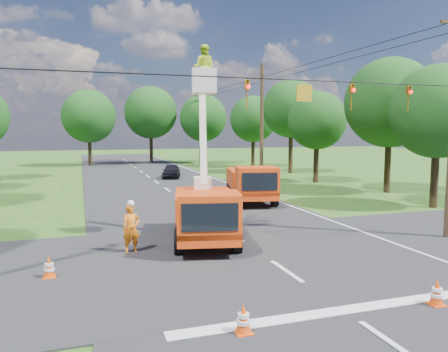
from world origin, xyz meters
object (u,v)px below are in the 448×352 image
object	(u,v)px
pole_right_far	(200,125)
bucket_truck	(205,200)
ground_worker	(131,229)
traffic_cone_4	(49,267)
traffic_cone_3	(231,204)
tree_right_c	(317,121)
traffic_cone_0	(243,319)
tree_far_c	(203,118)
pole_right_mid	(262,123)
tree_right_d	(291,109)
tree_right_e	(253,119)
traffic_cone_2	(233,220)
tree_right_b	(390,103)
tree_right_a	(438,112)
second_truck	(251,183)
traffic_cone_1	(437,293)
tree_far_a	(89,116)
tree_far_b	(151,113)
traffic_cone_7	(237,188)
distant_car	(171,171)

from	to	relation	value
pole_right_far	bucket_truck	bearing A→B (deg)	-104.81
ground_worker	traffic_cone_4	xyz separation A→B (m)	(-2.71, -2.04, -0.56)
bucket_truck	ground_worker	size ratio (longest dim) A/B	4.33
traffic_cone_3	tree_right_c	world-z (taller)	tree_right_c
traffic_cone_0	tree_far_c	size ratio (longest dim) A/B	0.08
pole_right_mid	tree_right_d	size ratio (longest dim) A/B	1.03
tree_far_c	tree_right_e	bearing A→B (deg)	-58.44
ground_worker	traffic_cone_2	size ratio (longest dim) A/B	2.58
tree_right_b	tree_right_a	bearing A→B (deg)	-104.04
pole_right_mid	second_truck	bearing A→B (deg)	-116.64
second_truck	traffic_cone_4	size ratio (longest dim) A/B	9.47
traffic_cone_1	traffic_cone_3	bearing A→B (deg)	92.48
bucket_truck	tree_right_c	bearing A→B (deg)	60.96
traffic_cone_2	pole_right_far	distance (m)	36.64
second_truck	tree_right_d	bearing A→B (deg)	68.55
tree_right_d	tree_far_c	distance (m)	15.92
tree_right_a	tree_far_c	xyz separation A→B (m)	(-4.00, 36.00, 0.50)
traffic_cone_2	tree_right_d	world-z (taller)	tree_right_d
pole_right_far	tree_far_c	xyz separation A→B (m)	(1.00, 2.00, 0.96)
tree_right_e	tree_far_a	size ratio (longest dim) A/B	0.91
traffic_cone_2	pole_right_far	size ratio (longest dim) A/B	0.07
pole_right_far	tree_far_b	world-z (taller)	tree_far_b
traffic_cone_0	tree_far_b	xyz separation A→B (m)	(5.80, 50.52, 6.45)
bucket_truck	tree_right_e	bearing A→B (deg)	77.47
traffic_cone_0	tree_right_c	distance (m)	29.70
ground_worker	bucket_truck	bearing A→B (deg)	3.23
traffic_cone_7	ground_worker	bearing A→B (deg)	-124.00
traffic_cone_4	pole_right_far	distance (m)	43.43
traffic_cone_4	distant_car	bearing A→B (deg)	70.97
traffic_cone_4	tree_right_d	world-z (taller)	tree_right_d
traffic_cone_3	pole_right_mid	bearing A→B (deg)	59.56
tree_right_a	tree_far_a	world-z (taller)	tree_far_a
tree_right_c	tree_right_e	world-z (taller)	tree_right_e
distant_car	tree_right_e	size ratio (longest dim) A/B	0.45
traffic_cone_4	pole_right_far	xyz separation A→B (m)	(15.65, 40.24, 4.75)
bucket_truck	traffic_cone_0	size ratio (longest dim) A/B	11.15
pole_right_far	tree_far_c	bearing A→B (deg)	63.43
distant_car	pole_right_far	size ratio (longest dim) A/B	0.39
traffic_cone_4	tree_right_e	world-z (taller)	tree_right_e
traffic_cone_4	tree_right_a	size ratio (longest dim) A/B	0.09
ground_worker	traffic_cone_1	bearing A→B (deg)	-57.89
traffic_cone_7	pole_right_far	xyz separation A→B (m)	(4.06, 25.05, 4.75)
pole_right_far	traffic_cone_7	bearing A→B (deg)	-99.22
traffic_cone_2	traffic_cone_7	size ratio (longest dim) A/B	1.00
bucket_truck	traffic_cone_7	world-z (taller)	bucket_truck
pole_right_mid	tree_far_b	world-z (taller)	tree_far_b
traffic_cone_3	tree_right_a	size ratio (longest dim) A/B	0.09
ground_worker	pole_right_far	size ratio (longest dim) A/B	0.18
traffic_cone_0	tree_right_e	bearing A→B (deg)	67.72
second_truck	tree_right_c	size ratio (longest dim) A/B	0.86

